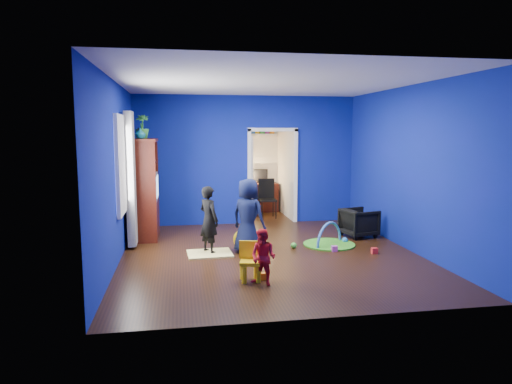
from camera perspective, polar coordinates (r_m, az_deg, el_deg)
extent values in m
cube|color=black|center=(7.91, 1.77, -7.80)|extent=(5.00, 5.50, 0.01)
cube|color=white|center=(7.67, 1.86, 13.58)|extent=(5.00, 5.50, 0.01)
cube|color=navy|center=(10.36, -1.19, 3.98)|extent=(5.00, 0.02, 2.90)
cube|color=navy|center=(5.00, 8.02, 0.09)|extent=(5.00, 0.02, 2.90)
cube|color=navy|center=(7.57, -17.10, 2.34)|extent=(0.02, 5.50, 2.90)
cube|color=navy|center=(8.51, 18.58, 2.82)|extent=(0.02, 5.50, 2.90)
imported|color=black|center=(9.39, 12.75, -3.75)|extent=(0.75, 0.74, 0.57)
imported|color=black|center=(7.91, -5.91, -3.48)|extent=(0.48, 0.51, 1.17)
imported|color=#0F1737|center=(7.86, -0.99, -3.04)|extent=(0.75, 0.73, 1.30)
imported|color=#B21612|center=(6.29, 0.92, -8.17)|extent=(0.48, 0.47, 0.78)
imported|color=#0D596C|center=(8.89, -14.29, 7.11)|extent=(0.23, 0.23, 0.20)
imported|color=#318731|center=(9.41, -14.06, 7.95)|extent=(0.27, 0.27, 0.47)
cube|color=#3E0F0A|center=(9.26, -13.92, 0.41)|extent=(0.58, 1.14, 1.96)
cube|color=silver|center=(9.25, -13.68, 0.67)|extent=(0.46, 0.70, 0.54)
cube|color=#F2E07A|center=(7.94, -5.81, -7.67)|extent=(0.78, 0.64, 0.03)
sphere|color=yellow|center=(8.19, -1.59, -5.94)|extent=(0.37, 0.37, 0.37)
cube|color=yellow|center=(6.49, -0.73, -8.94)|extent=(0.34, 0.34, 0.50)
cylinder|color=#4EAA26|center=(8.65, 9.13, -6.48)|extent=(0.95, 0.95, 0.03)
torus|color=#3F8CD8|center=(8.64, 9.13, -6.43)|extent=(0.68, 0.59, 0.85)
cube|color=white|center=(7.91, -16.69, 3.29)|extent=(0.03, 0.95, 1.55)
cube|color=slate|center=(8.46, -15.39, 1.56)|extent=(0.14, 0.42, 2.40)
cube|color=white|center=(10.49, 2.06, 1.83)|extent=(1.16, 0.10, 2.10)
cube|color=#3D140A|center=(12.05, 0.60, -0.66)|extent=(0.88, 0.44, 0.75)
cube|color=black|center=(12.10, 0.50, 2.12)|extent=(0.40, 0.05, 0.32)
sphere|color=#FFD88C|center=(11.99, -0.76, 1.97)|extent=(0.14, 0.14, 0.14)
cube|color=black|center=(11.10, 1.47, -0.92)|extent=(0.40, 0.40, 0.92)
cube|color=white|center=(12.03, 0.52, 7.19)|extent=(0.88, 0.24, 0.04)
cube|color=#FC2A2A|center=(8.20, 14.59, -7.12)|extent=(0.10, 0.08, 0.10)
sphere|color=#2687D8|center=(8.87, 11.04, -5.89)|extent=(0.11, 0.11, 0.11)
cube|color=orange|center=(6.59, 0.83, -10.50)|extent=(0.10, 0.08, 0.10)
sphere|color=green|center=(8.33, 4.74, -6.65)|extent=(0.11, 0.11, 0.11)
cube|color=#D54FC0|center=(8.20, 9.77, -7.00)|extent=(0.10, 0.08, 0.10)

